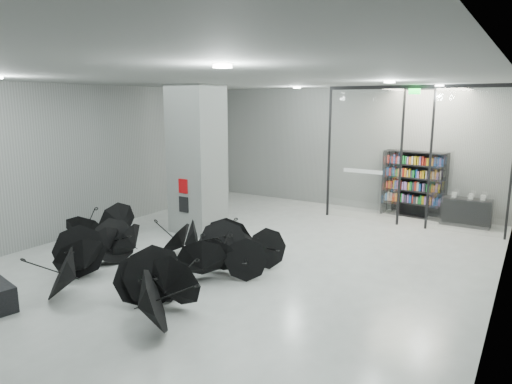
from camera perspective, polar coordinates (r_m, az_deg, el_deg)
The scene contains 9 objects.
room at distance 9.39m, azimuth -3.28°, elevation 6.95°, with size 14.00×14.02×4.01m.
column at distance 12.57m, azimuth -7.37°, elevation 4.09°, with size 1.20×1.20×4.00m, color slate.
fire_cabinet at distance 12.20m, azimuth -9.13°, elevation 0.73°, with size 0.28×0.04×0.38m, color #A50A07.
info_panel at distance 12.30m, azimuth -9.05°, elevation -1.56°, with size 0.30×0.03×0.42m, color black.
exit_sign at distance 13.31m, azimuth 19.24°, elevation 11.81°, with size 0.30×0.06×0.15m, color #0CE533.
glass_partition at distance 13.58m, azimuth 18.95°, elevation 4.87°, with size 5.06×0.08×4.00m.
bookshelf at distance 14.97m, azimuth 19.18°, elevation 0.93°, with size 1.87×0.37×2.05m, color black, non-canonical shape.
shop_counter at distance 14.54m, azimuth 24.83°, elevation -2.31°, with size 1.34×0.54×0.80m, color black.
umbrella_cluster at distance 9.70m, azimuth -12.30°, elevation -8.49°, with size 5.94×4.86×1.28m.
Camera 1 is at (5.37, -7.67, 3.54)m, focal length 31.92 mm.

